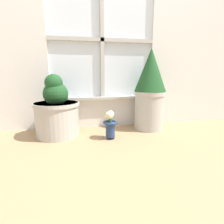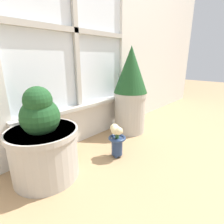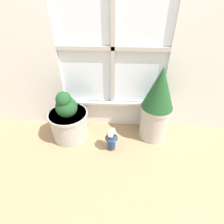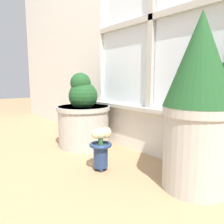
% 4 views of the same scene
% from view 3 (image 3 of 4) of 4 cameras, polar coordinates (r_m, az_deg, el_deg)
% --- Properties ---
extents(ground_plane, '(10.00, 10.00, 0.00)m').
position_cam_3_polar(ground_plane, '(1.68, -0.68, -14.66)').
color(ground_plane, tan).
extents(potted_plant_left, '(0.38, 0.38, 0.53)m').
position_cam_3_polar(potted_plant_left, '(1.80, -13.95, -2.47)').
color(potted_plant_left, '#B7B2A8').
rests_on(potted_plant_left, ground_plane).
extents(potted_plant_right, '(0.30, 0.30, 0.77)m').
position_cam_3_polar(potted_plant_right, '(1.70, 14.54, 2.39)').
color(potted_plant_right, '#B7B2A8').
rests_on(potted_plant_right, ground_plane).
extents(flower_vase, '(0.12, 0.12, 0.23)m').
position_cam_3_polar(flower_vase, '(1.66, -0.22, -8.47)').
color(flower_vase, navy).
rests_on(flower_vase, ground_plane).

